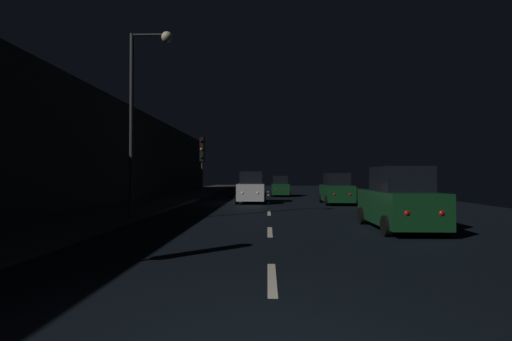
# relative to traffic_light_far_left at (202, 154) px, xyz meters

# --- Properties ---
(ground) EXTENTS (27.47, 84.00, 0.02)m
(ground) POSITION_rel_traffic_light_far_left_xyz_m (5.24, -1.20, -3.56)
(ground) COLOR black
(sidewalk_left) EXTENTS (4.40, 84.00, 0.15)m
(sidewalk_left) POSITION_rel_traffic_light_far_left_xyz_m (-2.30, -1.20, -3.47)
(sidewalk_left) COLOR #33302D
(sidewalk_left) RESTS_ON ground
(building_facade_left) EXTENTS (0.80, 63.00, 6.84)m
(building_facade_left) POSITION_rel_traffic_light_far_left_xyz_m (-4.90, -4.70, -0.13)
(building_facade_left) COLOR #2D2B28
(building_facade_left) RESTS_ON ground
(lane_centerline) EXTENTS (0.16, 39.08, 0.01)m
(lane_centerline) POSITION_rel_traffic_light_far_left_xyz_m (5.24, -5.58, -3.54)
(lane_centerline) COLOR beige
(lane_centerline) RESTS_ON ground
(traffic_light_far_left) EXTENTS (0.34, 0.47, 4.88)m
(traffic_light_far_left) POSITION_rel_traffic_light_far_left_xyz_m (0.00, 0.00, 0.00)
(traffic_light_far_left) COLOR #38383A
(traffic_light_far_left) RESTS_ON ground
(streetlamp_overhead) EXTENTS (1.70, 0.44, 7.54)m
(streetlamp_overhead) POSITION_rel_traffic_light_far_left_xyz_m (0.25, -14.86, 1.42)
(streetlamp_overhead) COLOR #2D2D30
(streetlamp_overhead) RESTS_ON ground
(car_approaching_headlights) EXTENTS (1.96, 4.25, 2.14)m
(car_approaching_headlights) POSITION_rel_traffic_light_far_left_xyz_m (4.06, -3.59, -2.57)
(car_approaching_headlights) COLOR silver
(car_approaching_headlights) RESTS_ON ground
(car_distant_taillights) EXTENTS (1.69, 3.67, 1.85)m
(car_distant_taillights) POSITION_rel_traffic_light_far_left_xyz_m (6.32, 4.74, -2.70)
(car_distant_taillights) COLOR #0F3819
(car_distant_taillights) RESTS_ON ground
(car_parked_right_far) EXTENTS (1.86, 4.02, 2.02)m
(car_parked_right_far) POSITION_rel_traffic_light_far_left_xyz_m (9.67, -4.73, -2.62)
(car_parked_right_far) COLOR #0F3819
(car_parked_right_far) RESTS_ON ground
(car_parked_right_near) EXTENTS (1.98, 4.29, 2.16)m
(car_parked_right_near) POSITION_rel_traffic_light_far_left_xyz_m (9.67, -16.45, -2.56)
(car_parked_right_near) COLOR #0F3819
(car_parked_right_near) RESTS_ON ground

